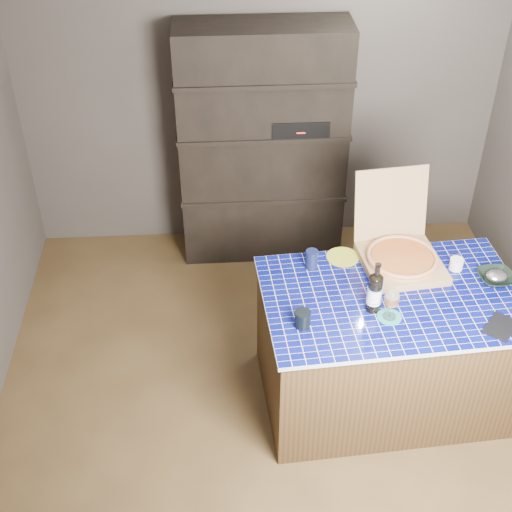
{
  "coord_description": "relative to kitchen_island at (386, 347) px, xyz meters",
  "views": [
    {
      "loc": [
        -0.34,
        -3.06,
        3.4
      ],
      "look_at": [
        -0.15,
        0.0,
        1.07
      ],
      "focal_mm": 50.0,
      "sensor_mm": 36.0,
      "label": 1
    }
  ],
  "objects": [
    {
      "name": "foil_contents",
      "position": [
        0.61,
        0.09,
        0.44
      ],
      "size": [
        0.12,
        0.1,
        0.06
      ],
      "primitive_type": "ellipsoid",
      "color": "#B0B2BC",
      "rests_on": "bowl"
    },
    {
      "name": "dvd_case",
      "position": [
        0.51,
        -0.3,
        0.41
      ],
      "size": [
        0.23,
        0.23,
        0.02
      ],
      "primitive_type": "cube",
      "rotation": [
        0.0,
        0.0,
        -0.71
      ],
      "color": "black",
      "rests_on": "kitchen_island"
    },
    {
      "name": "bowl",
      "position": [
        0.61,
        0.09,
        0.43
      ],
      "size": [
        0.22,
        0.22,
        0.05
      ],
      "primitive_type": "imported",
      "rotation": [
        0.0,
        0.0,
        0.07
      ],
      "color": "black",
      "rests_on": "kitchen_island"
    },
    {
      "name": "shelving_unit",
      "position": [
        -0.62,
        1.6,
        0.5
      ],
      "size": [
        1.2,
        0.41,
        1.8
      ],
      "color": "black",
      "rests_on": "floor"
    },
    {
      "name": "teal_trivet",
      "position": [
        -0.06,
        -0.17,
        0.4
      ],
      "size": [
        0.13,
        0.13,
        0.01
      ],
      "primitive_type": "cylinder",
      "color": "#198378",
      "rests_on": "kitchen_island"
    },
    {
      "name": "white_jar",
      "position": [
        0.42,
        0.22,
        0.43
      ],
      "size": [
        0.08,
        0.08,
        0.07
      ],
      "primitive_type": "cylinder",
      "color": "white",
      "rests_on": "kitchen_island"
    },
    {
      "name": "green_trivet",
      "position": [
        -0.23,
        0.37,
        0.4
      ],
      "size": [
        0.2,
        0.2,
        0.01
      ],
      "primitive_type": "cylinder",
      "color": "#A6B226",
      "rests_on": "kitchen_island"
    },
    {
      "name": "kitchen_island",
      "position": [
        0.0,
        0.0,
        0.0
      ],
      "size": [
        1.52,
        1.03,
        0.8
      ],
      "rotation": [
        0.0,
        0.0,
        0.07
      ],
      "color": "#47331B",
      "rests_on": "floor"
    },
    {
      "name": "navy_cup",
      "position": [
        -0.43,
        0.29,
        0.46
      ],
      "size": [
        0.07,
        0.07,
        0.12
      ],
      "primitive_type": "cylinder",
      "color": "#0E1434",
      "rests_on": "kitchen_island"
    },
    {
      "name": "mead_bottle",
      "position": [
        -0.14,
        -0.1,
        0.52
      ],
      "size": [
        0.08,
        0.08,
        0.31
      ],
      "color": "black",
      "rests_on": "kitchen_island"
    },
    {
      "name": "tumbler",
      "position": [
        -0.54,
        -0.21,
        0.45
      ],
      "size": [
        0.09,
        0.09,
        0.1
      ],
      "primitive_type": "cylinder",
      "color": "black",
      "rests_on": "kitchen_island"
    },
    {
      "name": "wine_glass",
      "position": [
        -0.06,
        -0.17,
        0.53
      ],
      "size": [
        0.08,
        0.08,
        0.18
      ],
      "color": "white",
      "rests_on": "teal_trivet"
    },
    {
      "name": "pizza_box",
      "position": [
        0.1,
        0.29,
        0.47
      ],
      "size": [
        0.51,
        0.6,
        0.49
      ],
      "rotation": [
        0.0,
        0.0,
        0.11
      ],
      "color": "#AB7D58",
      "rests_on": "kitchen_island"
    },
    {
      "name": "room",
      "position": [
        -0.62,
        0.07,
        0.85
      ],
      "size": [
        3.5,
        3.5,
        3.5
      ],
      "color": "brown",
      "rests_on": "ground"
    }
  ]
}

